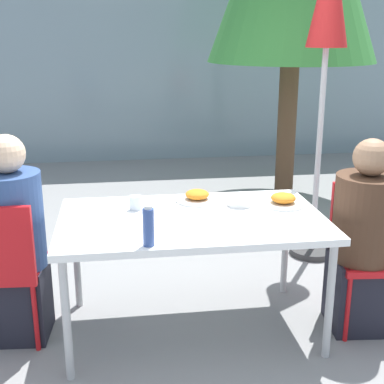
% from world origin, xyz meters
% --- Properties ---
extents(ground_plane, '(24.00, 24.00, 0.00)m').
position_xyz_m(ground_plane, '(0.00, 0.00, 0.00)').
color(ground_plane, gray).
extents(building_facade, '(10.00, 0.20, 3.00)m').
position_xyz_m(building_facade, '(0.00, 4.63, 1.50)').
color(building_facade, gray).
rests_on(building_facade, ground).
extents(dining_table, '(1.52, 0.91, 0.73)m').
position_xyz_m(dining_table, '(0.00, 0.00, 0.68)').
color(dining_table, white).
rests_on(dining_table, ground).
extents(chair_left, '(0.43, 0.43, 0.87)m').
position_xyz_m(chair_left, '(-1.07, 0.00, 0.51)').
color(chair_left, red).
rests_on(chair_left, ground).
extents(person_left, '(0.35, 0.35, 1.22)m').
position_xyz_m(person_left, '(-1.01, 0.08, 0.58)').
color(person_left, black).
rests_on(person_left, ground).
extents(chair_right, '(0.44, 0.44, 0.87)m').
position_xyz_m(chair_right, '(1.07, -0.03, 0.51)').
color(chair_right, red).
rests_on(chair_right, ground).
extents(person_right, '(0.38, 0.38, 1.18)m').
position_xyz_m(person_right, '(1.01, -0.10, 0.55)').
color(person_right, black).
rests_on(person_right, ground).
extents(closed_umbrella, '(0.36, 0.36, 2.42)m').
position_xyz_m(closed_umbrella, '(1.13, 1.00, 1.82)').
color(closed_umbrella, '#333333').
rests_on(closed_umbrella, ground).
extents(plate_0, '(0.28, 0.28, 0.07)m').
position_xyz_m(plate_0, '(0.59, 0.14, 0.76)').
color(plate_0, white).
rests_on(plate_0, dining_table).
extents(plate_1, '(0.27, 0.27, 0.07)m').
position_xyz_m(plate_1, '(0.07, 0.29, 0.76)').
color(plate_1, white).
rests_on(plate_1, dining_table).
extents(bottle, '(0.06, 0.06, 0.21)m').
position_xyz_m(bottle, '(-0.27, -0.39, 0.83)').
color(bottle, '#334C8E').
rests_on(bottle, dining_table).
extents(drinking_cup, '(0.08, 0.08, 0.08)m').
position_xyz_m(drinking_cup, '(-0.32, 0.18, 0.77)').
color(drinking_cup, silver).
rests_on(drinking_cup, dining_table).
extents(salad_bowl, '(0.15, 0.15, 0.06)m').
position_xyz_m(salad_bowl, '(0.32, 0.17, 0.76)').
color(salad_bowl, white).
rests_on(salad_bowl, dining_table).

